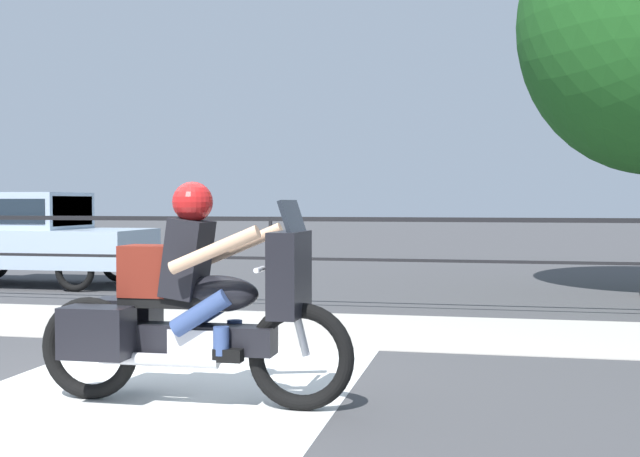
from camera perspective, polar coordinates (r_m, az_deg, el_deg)
ground_plane at (r=6.37m, az=-15.47°, el=-11.34°), size 120.00×120.00×0.00m
sidewalk_band at (r=9.47m, az=-5.95°, el=-6.88°), size 44.00×2.40×0.01m
crosswalk_band at (r=6.02m, az=-12.70°, el=-12.08°), size 2.82×6.00×0.01m
fence_railing at (r=10.82m, az=-3.54°, el=-0.57°), size 36.00×0.05×1.25m
motorcycle at (r=5.81m, az=-9.26°, el=-5.50°), size 2.35×0.76×1.60m
parked_car at (r=14.80m, az=-20.23°, el=-0.27°), size 4.09×1.71×1.61m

